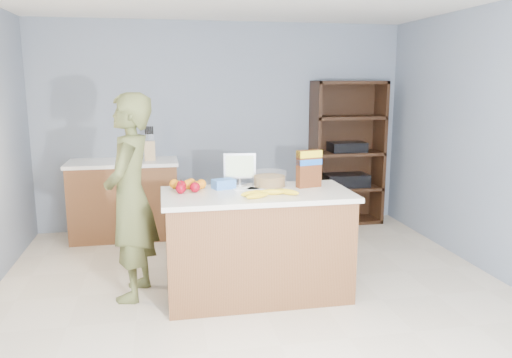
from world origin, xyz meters
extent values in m
cube|color=beige|center=(0.00, 0.00, 0.00)|extent=(4.50, 5.00, 0.02)
cube|color=slate|center=(0.00, 2.50, 1.25)|extent=(4.50, 0.02, 2.50)
cube|color=slate|center=(0.00, -2.50, 1.25)|extent=(4.50, 0.02, 2.50)
cube|color=brown|center=(0.00, 0.30, 0.43)|extent=(1.50, 0.70, 0.86)
cube|color=silver|center=(0.00, 0.30, 0.88)|extent=(1.56, 0.76, 0.04)
cube|color=black|center=(0.00, 0.30, 0.05)|extent=(1.46, 0.66, 0.10)
cube|color=brown|center=(-1.20, 2.20, 0.43)|extent=(1.20, 0.60, 0.86)
cube|color=white|center=(-1.20, 2.20, 0.88)|extent=(1.24, 0.62, 0.04)
cube|color=black|center=(1.55, 2.48, 0.90)|extent=(0.90, 0.04, 1.80)
cube|color=black|center=(1.12, 2.30, 0.90)|extent=(0.04, 0.40, 1.80)
cube|color=black|center=(1.98, 2.30, 0.90)|extent=(0.04, 0.40, 1.80)
cube|color=black|center=(1.55, 2.30, 0.02)|extent=(0.90, 0.40, 0.04)
cube|color=black|center=(1.55, 2.30, 0.45)|extent=(0.90, 0.40, 0.04)
cube|color=black|center=(1.55, 2.30, 0.90)|extent=(0.90, 0.40, 0.04)
cube|color=black|center=(1.55, 2.30, 1.35)|extent=(0.90, 0.40, 0.04)
cube|color=black|center=(1.55, 2.30, 1.78)|extent=(0.90, 0.40, 0.04)
cube|color=black|center=(1.55, 2.30, 0.55)|extent=(0.55, 0.32, 0.16)
cube|color=black|center=(1.55, 2.30, 0.98)|extent=(0.45, 0.30, 0.12)
imported|color=#4E522B|center=(-1.03, 0.49, 0.86)|extent=(0.54, 0.70, 1.71)
cube|color=tan|center=(-0.89, 2.19, 1.01)|extent=(0.12, 0.10, 0.22)
cylinder|color=black|center=(-0.93, 2.19, 1.17)|extent=(0.02, 0.02, 0.09)
cylinder|color=black|center=(-0.91, 2.19, 1.17)|extent=(0.02, 0.02, 0.09)
cylinder|color=black|center=(-0.89, 2.19, 1.17)|extent=(0.02, 0.02, 0.09)
cylinder|color=black|center=(-0.87, 2.19, 1.17)|extent=(0.02, 0.02, 0.09)
cylinder|color=black|center=(-0.85, 2.19, 1.17)|extent=(0.02, 0.02, 0.09)
cube|color=white|center=(-0.07, 0.45, 0.90)|extent=(0.23, 0.13, 0.00)
cube|color=white|center=(0.04, 0.40, 0.90)|extent=(0.24, 0.21, 0.00)
ellipsoid|color=yellow|center=(-0.07, 0.16, 0.92)|extent=(0.22, 0.13, 0.05)
ellipsoid|color=yellow|center=(-0.04, 0.08, 0.92)|extent=(0.21, 0.13, 0.05)
ellipsoid|color=yellow|center=(0.10, 0.18, 0.92)|extent=(0.22, 0.08, 0.05)
ellipsoid|color=yellow|center=(0.22, 0.16, 0.92)|extent=(0.18, 0.19, 0.05)
sphere|color=maroon|center=(-0.61, 0.48, 0.94)|extent=(0.08, 0.08, 0.08)
sphere|color=maroon|center=(-0.50, 0.39, 0.94)|extent=(0.08, 0.08, 0.08)
sphere|color=maroon|center=(-0.62, 0.36, 0.94)|extent=(0.08, 0.08, 0.08)
sphere|color=orange|center=(-0.62, 0.49, 0.94)|extent=(0.08, 0.08, 0.08)
sphere|color=orange|center=(-0.52, 0.56, 0.94)|extent=(0.08, 0.08, 0.08)
sphere|color=orange|center=(-0.49, 0.45, 0.94)|extent=(0.08, 0.08, 0.08)
sphere|color=orange|center=(-0.44, 0.51, 0.94)|extent=(0.08, 0.08, 0.08)
sphere|color=orange|center=(-0.66, 0.56, 0.94)|extent=(0.08, 0.08, 0.08)
sphere|color=orange|center=(-0.55, 0.52, 0.94)|extent=(0.08, 0.08, 0.08)
cube|color=blue|center=(-0.25, 0.49, 0.94)|extent=(0.21, 0.17, 0.08)
cylinder|color=#267219|center=(0.15, 0.52, 0.95)|extent=(0.27, 0.27, 0.09)
cylinder|color=white|center=(0.15, 0.52, 0.97)|extent=(0.30, 0.30, 0.13)
cylinder|color=silver|center=(-0.09, 0.61, 0.91)|extent=(0.12, 0.12, 0.01)
cylinder|color=silver|center=(-0.09, 0.61, 0.94)|extent=(0.02, 0.02, 0.05)
cube|color=silver|center=(-0.09, 0.61, 1.07)|extent=(0.28, 0.07, 0.22)
cube|color=yellow|center=(-0.10, 0.59, 1.07)|extent=(0.24, 0.03, 0.18)
cube|color=#592B14|center=(0.47, 0.41, 1.06)|extent=(0.22, 0.12, 0.32)
cube|color=yellow|center=(0.47, 0.41, 1.19)|extent=(0.23, 0.12, 0.06)
cube|color=blue|center=(0.47, 0.41, 1.12)|extent=(0.23, 0.12, 0.05)
camera|label=1|loc=(-0.77, -3.63, 1.80)|focal=35.00mm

